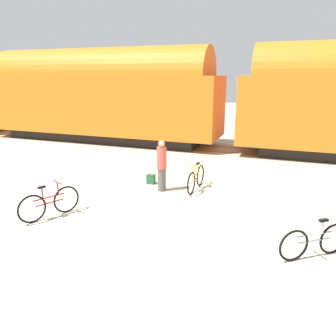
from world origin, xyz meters
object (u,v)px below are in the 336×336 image
at_px(bicycle_silver, 314,241).
at_px(person_in_red, 162,166).
at_px(bicycle_maroon, 50,203).
at_px(backpack, 151,179).
at_px(bicycle_yellow, 196,179).
at_px(freight_train, 231,97).

distance_m(bicycle_silver, person_in_red, 5.35).
distance_m(bicycle_maroon, backpack, 3.87).
height_order(bicycle_yellow, bicycle_silver, bicycle_yellow).
relative_size(person_in_red, backpack, 5.03).
distance_m(bicycle_yellow, bicycle_silver, 4.78).
relative_size(bicycle_silver, backpack, 4.08).
relative_size(bicycle_yellow, bicycle_maroon, 1.06).
bearing_deg(freight_train, bicycle_silver, -69.94).
height_order(freight_train, bicycle_maroon, freight_train).
bearing_deg(bicycle_maroon, freight_train, 73.40).
bearing_deg(person_in_red, freight_train, -88.56).
bearing_deg(backpack, bicycle_silver, -32.86).
distance_m(freight_train, person_in_red, 7.32).
height_order(bicycle_maroon, bicycle_silver, bicycle_maroon).
height_order(bicycle_yellow, bicycle_maroon, bicycle_maroon).
bearing_deg(backpack, person_in_red, -40.59).
bearing_deg(freight_train, bicycle_yellow, -89.15).
height_order(freight_train, bicycle_yellow, freight_train).
bearing_deg(bicycle_yellow, bicycle_silver, -43.18).
xyz_separation_m(bicycle_yellow, bicycle_silver, (3.49, -3.27, -0.02)).
bearing_deg(bicycle_maroon, bicycle_silver, 2.27).
xyz_separation_m(bicycle_silver, person_in_red, (-4.53, 2.80, 0.49)).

